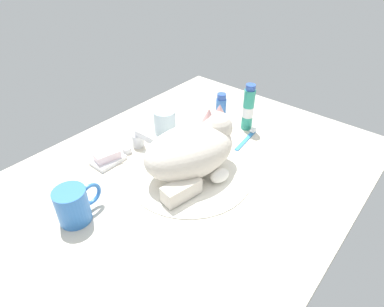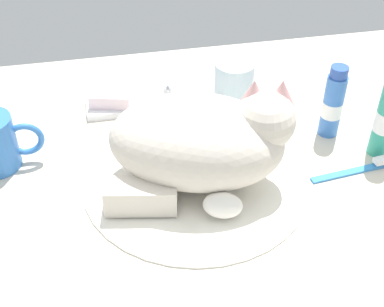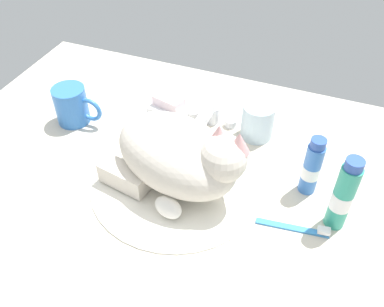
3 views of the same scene
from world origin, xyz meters
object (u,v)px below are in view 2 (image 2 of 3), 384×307
object	(u,v)px
cat	(204,141)
toothbrush	(355,169)
faucet	(174,96)
rinse_cup	(234,83)
toothpaste_bottle	(333,104)
soap_bar	(111,98)

from	to	relation	value
cat	toothbrush	distance (cm)	24.90
faucet	cat	bearing A→B (deg)	-86.90
rinse_cup	toothpaste_bottle	distance (cm)	18.43
rinse_cup	soap_bar	xyz separation A→B (cm)	(-22.22, 1.83, -1.62)
rinse_cup	soap_bar	world-z (taller)	rinse_cup
faucet	cat	xyz separation A→B (cm)	(1.08, -20.01, 5.04)
cat	toothpaste_bottle	bearing A→B (deg)	18.40
faucet	rinse_cup	bearing A→B (deg)	0.88
soap_bar	toothbrush	xyz separation A→B (cm)	(35.98, -24.73, -1.90)
cat	toothpaste_bottle	world-z (taller)	cat
soap_bar	cat	bearing A→B (deg)	-60.78
faucet	toothbrush	bearing A→B (deg)	-42.56
rinse_cup	toothbrush	size ratio (longest dim) A/B	0.62
toothpaste_bottle	soap_bar	bearing A→B (deg)	158.31
toothpaste_bottle	toothbrush	bearing A→B (deg)	-88.68
rinse_cup	toothpaste_bottle	xyz separation A→B (cm)	(13.51, -12.39, 1.93)
rinse_cup	soap_bar	distance (cm)	22.36
cat	soap_bar	xyz separation A→B (cm)	(-12.31, 22.01, -5.36)
rinse_cup	toothpaste_bottle	world-z (taller)	toothpaste_bottle
faucet	toothbrush	size ratio (longest dim) A/B	0.92
soap_bar	toothpaste_bottle	size ratio (longest dim) A/B	0.55
soap_bar	toothpaste_bottle	distance (cm)	38.62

